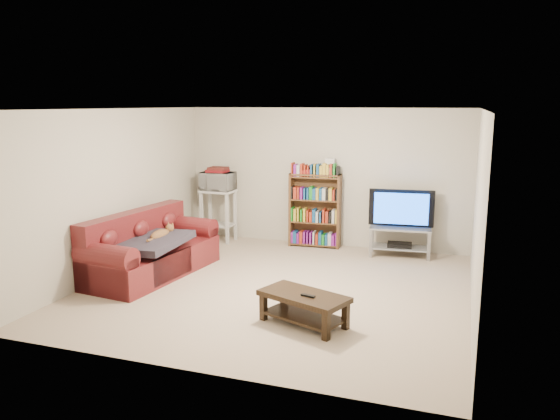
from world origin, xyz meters
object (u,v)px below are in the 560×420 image
at_px(sofa, 149,253).
at_px(bookshelf, 315,209).
at_px(coffee_table, 304,303).
at_px(tv_stand, 400,236).

bearing_deg(sofa, bookshelf, 57.61).
bearing_deg(coffee_table, bookshelf, 123.92).
bearing_deg(coffee_table, sofa, 179.16).
height_order(coffee_table, tv_stand, tv_stand).
bearing_deg(bookshelf, tv_stand, -10.19).
xyz_separation_m(coffee_table, tv_stand, (0.69, 3.22, 0.08)).
relative_size(tv_stand, bookshelf, 0.79).
bearing_deg(coffee_table, tv_stand, 98.55).
xyz_separation_m(sofa, tv_stand, (3.38, 2.17, 0.01)).
height_order(tv_stand, bookshelf, bookshelf).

